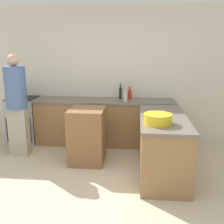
{
  "coord_description": "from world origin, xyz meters",
  "views": [
    {
      "loc": [
        0.63,
        -2.91,
        1.88
      ],
      "look_at": [
        0.25,
        0.93,
        0.93
      ],
      "focal_mm": 42.0,
      "sensor_mm": 36.0,
      "label": 1
    }
  ],
  "objects": [
    {
      "name": "wall_back",
      "position": [
        0.0,
        2.43,
        1.35
      ],
      "size": [
        8.0,
        0.06,
        2.7
      ],
      "color": "silver",
      "rests_on": "ground_plane"
    },
    {
      "name": "counter_peninsula",
      "position": [
        1.02,
        0.93,
        0.45
      ],
      "size": [
        0.69,
        1.7,
        0.89
      ],
      "color": "olive",
      "rests_on": "ground_plane"
    },
    {
      "name": "wine_bottle_dark",
      "position": [
        0.29,
        2.25,
        1.01
      ],
      "size": [
        0.06,
        0.06,
        0.31
      ],
      "color": "black",
      "rests_on": "counter_back"
    },
    {
      "name": "range_oven",
      "position": [
        -1.67,
        2.08,
        0.45
      ],
      "size": [
        0.59,
        0.64,
        0.9
      ],
      "color": "#ADADB2",
      "rests_on": "ground_plane"
    },
    {
      "name": "island_table",
      "position": [
        -0.19,
        1.17,
        0.46
      ],
      "size": [
        0.57,
        0.61,
        0.91
      ],
      "color": "brown",
      "rests_on": "ground_plane"
    },
    {
      "name": "ground_plane",
      "position": [
        0.0,
        0.0,
        0.0
      ],
      "size": [
        14.0,
        14.0,
        0.0
      ],
      "primitive_type": "plane",
      "color": "beige"
    },
    {
      "name": "vinegar_bottle_clear",
      "position": [
        0.41,
        1.94,
        1.0
      ],
      "size": [
        0.08,
        0.08,
        0.27
      ],
      "color": "silver",
      "rests_on": "counter_back"
    },
    {
      "name": "person_by_range",
      "position": [
        -1.46,
        1.36,
        0.96
      ],
      "size": [
        0.36,
        0.36,
        1.78
      ],
      "color": "#ADA38E",
      "rests_on": "ground_plane"
    },
    {
      "name": "counter_back",
      "position": [
        0.0,
        2.08,
        0.44
      ],
      "size": [
        2.73,
        0.66,
        0.89
      ],
      "color": "olive",
      "rests_on": "ground_plane"
    },
    {
      "name": "mixing_bowl",
      "position": [
        0.91,
        0.5,
        0.96
      ],
      "size": [
        0.38,
        0.38,
        0.14
      ],
      "color": "yellow",
      "rests_on": "counter_peninsula"
    },
    {
      "name": "hot_sauce_bottle",
      "position": [
        0.47,
        2.21,
        0.99
      ],
      "size": [
        0.08,
        0.08,
        0.25
      ],
      "color": "red",
      "rests_on": "counter_back"
    }
  ]
}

